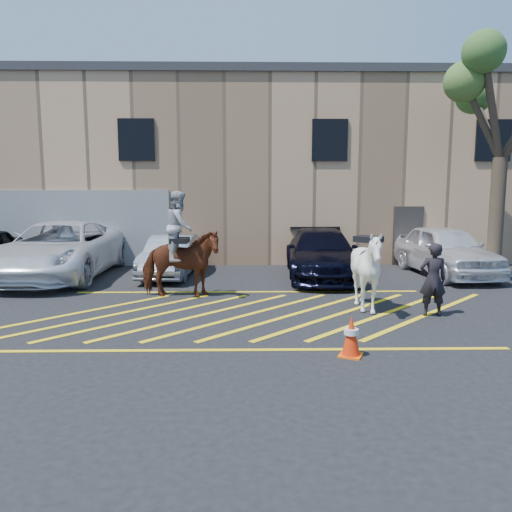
{
  "coord_description": "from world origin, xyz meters",
  "views": [
    {
      "loc": [
        -0.03,
        -11.49,
        2.94
      ],
      "look_at": [
        0.19,
        0.2,
        1.3
      ],
      "focal_mm": 35.0,
      "sensor_mm": 36.0,
      "label": 1
    }
  ],
  "objects_px": {
    "car_white_pickup": "(60,250)",
    "saddled_white": "(367,271)",
    "car_blue_suv": "(321,254)",
    "car_white_suv": "(446,250)",
    "car_silver_sedan": "(172,256)",
    "traffic_cone": "(351,336)",
    "handler": "(433,280)",
    "tree": "(504,92)",
    "mounted_bay": "(180,255)"
  },
  "relations": [
    {
      "from": "car_white_pickup",
      "to": "saddled_white",
      "type": "bearing_deg",
      "value": -26.92
    },
    {
      "from": "car_blue_suv",
      "to": "car_white_suv",
      "type": "xyz_separation_m",
      "value": [
        4.19,
        0.31,
        0.06
      ]
    },
    {
      "from": "car_white_suv",
      "to": "saddled_white",
      "type": "xyz_separation_m",
      "value": [
        -3.77,
        -4.78,
        0.13
      ]
    },
    {
      "from": "car_silver_sedan",
      "to": "car_blue_suv",
      "type": "height_order",
      "value": "car_blue_suv"
    },
    {
      "from": "car_white_pickup",
      "to": "traffic_cone",
      "type": "distance_m",
      "value": 11.04
    },
    {
      "from": "car_blue_suv",
      "to": "saddled_white",
      "type": "relative_size",
      "value": 2.28
    },
    {
      "from": "car_white_pickup",
      "to": "handler",
      "type": "height_order",
      "value": "car_white_pickup"
    },
    {
      "from": "car_white_pickup",
      "to": "traffic_cone",
      "type": "xyz_separation_m",
      "value": [
        7.84,
        -7.75,
        -0.54
      ]
    },
    {
      "from": "traffic_cone",
      "to": "tree",
      "type": "distance_m",
      "value": 10.43
    },
    {
      "from": "handler",
      "to": "mounted_bay",
      "type": "xyz_separation_m",
      "value": [
        -5.98,
        2.06,
        0.3
      ]
    },
    {
      "from": "car_white_suv",
      "to": "saddled_white",
      "type": "bearing_deg",
      "value": -134.06
    },
    {
      "from": "car_silver_sedan",
      "to": "saddled_white",
      "type": "bearing_deg",
      "value": -37.64
    },
    {
      "from": "saddled_white",
      "to": "tree",
      "type": "xyz_separation_m",
      "value": [
        4.8,
        3.65,
        4.72
      ]
    },
    {
      "from": "handler",
      "to": "mounted_bay",
      "type": "relative_size",
      "value": 0.6
    },
    {
      "from": "car_white_suv",
      "to": "car_silver_sedan",
      "type": "bearing_deg",
      "value": 174.09
    },
    {
      "from": "car_white_pickup",
      "to": "car_white_suv",
      "type": "distance_m",
      "value": 12.64
    },
    {
      "from": "car_white_suv",
      "to": "saddled_white",
      "type": "relative_size",
      "value": 2.09
    },
    {
      "from": "car_silver_sedan",
      "to": "traffic_cone",
      "type": "height_order",
      "value": "car_silver_sedan"
    },
    {
      "from": "saddled_white",
      "to": "car_white_suv",
      "type": "bearing_deg",
      "value": 51.76
    },
    {
      "from": "mounted_bay",
      "to": "handler",
      "type": "bearing_deg",
      "value": -18.96
    },
    {
      "from": "car_silver_sedan",
      "to": "saddled_white",
      "type": "distance_m",
      "value": 7.17
    },
    {
      "from": "car_blue_suv",
      "to": "saddled_white",
      "type": "height_order",
      "value": "saddled_white"
    },
    {
      "from": "traffic_cone",
      "to": "car_blue_suv",
      "type": "bearing_deg",
      "value": 85.49
    },
    {
      "from": "car_blue_suv",
      "to": "mounted_bay",
      "type": "xyz_separation_m",
      "value": [
        -4.18,
        -2.9,
        0.36
      ]
    },
    {
      "from": "car_silver_sedan",
      "to": "saddled_white",
      "type": "relative_size",
      "value": 1.72
    },
    {
      "from": "car_white_suv",
      "to": "handler",
      "type": "distance_m",
      "value": 5.78
    },
    {
      "from": "car_blue_suv",
      "to": "mounted_bay",
      "type": "relative_size",
      "value": 1.89
    },
    {
      "from": "traffic_cone",
      "to": "car_silver_sedan",
      "type": "bearing_deg",
      "value": 118.32
    },
    {
      "from": "handler",
      "to": "saddled_white",
      "type": "distance_m",
      "value": 1.46
    },
    {
      "from": "car_silver_sedan",
      "to": "mounted_bay",
      "type": "xyz_separation_m",
      "value": [
        0.71,
        -3.22,
        0.47
      ]
    },
    {
      "from": "car_white_pickup",
      "to": "handler",
      "type": "relative_size",
      "value": 3.87
    },
    {
      "from": "tree",
      "to": "mounted_bay",
      "type": "bearing_deg",
      "value": -167.58
    },
    {
      "from": "car_silver_sedan",
      "to": "traffic_cone",
      "type": "bearing_deg",
      "value": -57.29
    },
    {
      "from": "car_silver_sedan",
      "to": "car_white_suv",
      "type": "height_order",
      "value": "car_white_suv"
    },
    {
      "from": "car_silver_sedan",
      "to": "tree",
      "type": "xyz_separation_m",
      "value": [
        10.12,
        -1.15,
        5.03
      ]
    },
    {
      "from": "traffic_cone",
      "to": "car_white_suv",
      "type": "bearing_deg",
      "value": 58.89
    },
    {
      "from": "car_blue_suv",
      "to": "handler",
      "type": "bearing_deg",
      "value": -67.3
    },
    {
      "from": "car_white_suv",
      "to": "tree",
      "type": "bearing_deg",
      "value": -53.29
    },
    {
      "from": "tree",
      "to": "handler",
      "type": "bearing_deg",
      "value": -129.7
    },
    {
      "from": "car_blue_suv",
      "to": "tree",
      "type": "height_order",
      "value": "tree"
    },
    {
      "from": "car_white_pickup",
      "to": "mounted_bay",
      "type": "bearing_deg",
      "value": -34.76
    },
    {
      "from": "car_silver_sedan",
      "to": "handler",
      "type": "relative_size",
      "value": 2.4
    },
    {
      "from": "car_white_pickup",
      "to": "car_silver_sedan",
      "type": "relative_size",
      "value": 1.61
    },
    {
      "from": "mounted_bay",
      "to": "traffic_cone",
      "type": "xyz_separation_m",
      "value": [
        3.58,
        -4.74,
        -0.77
      ]
    },
    {
      "from": "car_white_pickup",
      "to": "traffic_cone",
      "type": "bearing_deg",
      "value": -44.25
    },
    {
      "from": "handler",
      "to": "car_white_suv",
      "type": "bearing_deg",
      "value": -112.81
    },
    {
      "from": "car_blue_suv",
      "to": "handler",
      "type": "xyz_separation_m",
      "value": [
        1.8,
        -4.95,
        0.07
      ]
    },
    {
      "from": "car_silver_sedan",
      "to": "car_blue_suv",
      "type": "distance_m",
      "value": 4.9
    },
    {
      "from": "car_blue_suv",
      "to": "traffic_cone",
      "type": "height_order",
      "value": "car_blue_suv"
    },
    {
      "from": "car_white_pickup",
      "to": "mounted_bay",
      "type": "relative_size",
      "value": 2.31
    }
  ]
}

